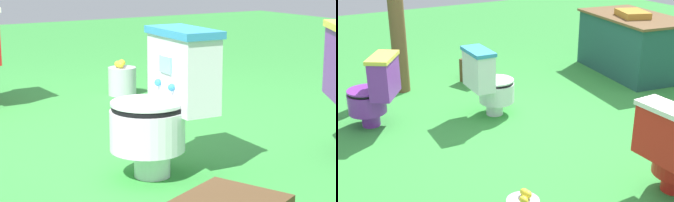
# 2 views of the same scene
# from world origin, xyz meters

# --- Properties ---
(ground) EXTENTS (14.00, 14.00, 0.00)m
(ground) POSITION_xyz_m (0.00, 0.00, 0.00)
(ground) COLOR green
(toilet_white) EXTENTS (0.45, 0.51, 0.73)m
(toilet_white) POSITION_xyz_m (-0.60, -0.07, 0.37)
(toilet_white) COLOR white
(toilet_white) RESTS_ON ground
(lemon_bucket) EXTENTS (0.22, 0.22, 0.28)m
(lemon_bucket) POSITION_xyz_m (1.19, -0.77, 0.12)
(lemon_bucket) COLOR #B7B7BF
(lemon_bucket) RESTS_ON ground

